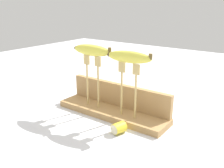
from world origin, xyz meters
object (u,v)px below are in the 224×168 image
object	(u,v)px
banana_raised_right	(129,57)
banana_chunk_far	(136,94)
fork_stand_left	(93,77)
banana_chunk_near	(119,128)
fork_stand_right	(129,85)
banana_raised_left	(92,50)

from	to	relation	value
banana_raised_right	banana_chunk_far	distance (m)	0.32
banana_chunk_far	banana_raised_right	bearing A→B (deg)	-65.96
fork_stand_left	banana_chunk_near	xyz separation A→B (m)	(0.18, -0.09, -0.12)
banana_raised_right	banana_chunk_near	size ratio (longest dim) A/B	3.28
fork_stand_right	banana_chunk_near	world-z (taller)	fork_stand_right
banana_raised_right	banana_chunk_far	bearing A→B (deg)	114.04
banana_raised_right	banana_raised_left	bearing A→B (deg)	180.00
banana_raised_left	banana_chunk_near	xyz separation A→B (m)	(0.18, -0.09, -0.22)
banana_raised_left	banana_chunk_near	world-z (taller)	banana_raised_left
fork_stand_left	banana_chunk_far	world-z (taller)	fork_stand_left
banana_raised_left	banana_raised_right	world-z (taller)	banana_raised_left
banana_raised_left	fork_stand_right	bearing A→B (deg)	0.00
fork_stand_right	banana_raised_left	size ratio (longest dim) A/B	1.14
fork_stand_right	banana_raised_left	xyz separation A→B (m)	(-0.16, -0.00, 0.10)
banana_chunk_near	banana_chunk_far	size ratio (longest dim) A/B	0.90
fork_stand_left	banana_chunk_near	distance (m)	0.23
fork_stand_right	banana_raised_right	size ratio (longest dim) A/B	1.18
banana_raised_right	fork_stand_right	bearing A→B (deg)	6.77
banana_raised_right	banana_chunk_far	size ratio (longest dim) A/B	2.94
fork_stand_right	fork_stand_left	bearing A→B (deg)	180.00
banana_raised_left	banana_raised_right	distance (m)	0.16
fork_stand_left	fork_stand_right	distance (m)	0.16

